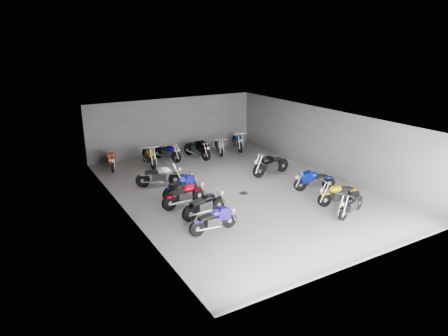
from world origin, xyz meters
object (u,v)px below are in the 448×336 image
(drain_grate, at_px, (244,193))
(motorcycle_right_e, at_px, (270,164))
(motorcycle_back_e, at_px, (219,147))
(motorcycle_back_f, at_px, (238,141))
(motorcycle_right_b, at_px, (339,194))
(motorcycle_back_b, at_px, (149,156))
(motorcycle_back_c, at_px, (167,152))
(motorcycle_left_c, at_px, (205,204))
(motorcycle_left_f, at_px, (160,176))
(motorcycle_left_e, at_px, (181,186))
(motorcycle_left_b, at_px, (214,220))
(motorcycle_left_d, at_px, (185,195))
(motorcycle_back_a, at_px, (111,160))
(motorcycle_right_a, at_px, (351,204))
(motorcycle_back_d, at_px, (197,149))
(motorcycle_right_c, at_px, (314,180))

(drain_grate, bearing_deg, motorcycle_right_e, 30.22)
(motorcycle_back_e, xyz_separation_m, motorcycle_back_f, (1.43, 0.25, 0.07))
(motorcycle_right_b, height_order, motorcycle_back_b, motorcycle_back_b)
(motorcycle_right_b, height_order, motorcycle_back_c, motorcycle_back_c)
(motorcycle_back_e, bearing_deg, motorcycle_left_c, 74.49)
(motorcycle_left_f, xyz_separation_m, motorcycle_back_f, (6.38, 3.57, 0.00))
(motorcycle_left_e, bearing_deg, motorcycle_left_b, -24.09)
(motorcycle_right_e, xyz_separation_m, motorcycle_back_c, (-3.47, 4.74, -0.05))
(drain_grate, xyz_separation_m, motorcycle_left_e, (-2.47, 1.04, 0.45))
(motorcycle_left_b, relative_size, motorcycle_back_e, 1.03)
(motorcycle_left_b, height_order, motorcycle_back_f, motorcycle_back_f)
(motorcycle_left_c, relative_size, motorcycle_left_d, 0.99)
(motorcycle_left_b, relative_size, motorcycle_back_c, 0.98)
(motorcycle_back_a, relative_size, motorcycle_back_b, 0.91)
(motorcycle_left_d, relative_size, motorcycle_right_e, 0.90)
(motorcycle_left_b, distance_m, motorcycle_right_b, 5.50)
(motorcycle_right_a, bearing_deg, motorcycle_back_d, -9.05)
(motorcycle_back_c, xyz_separation_m, motorcycle_back_f, (4.53, 0.00, 0.03))
(motorcycle_left_d, bearing_deg, motorcycle_right_a, 44.04)
(motorcycle_left_f, distance_m, motorcycle_right_b, 7.80)
(motorcycle_left_c, height_order, motorcycle_left_f, motorcycle_left_f)
(drain_grate, relative_size, motorcycle_back_b, 0.15)
(motorcycle_left_b, height_order, motorcycle_back_a, motorcycle_back_a)
(motorcycle_left_c, height_order, motorcycle_back_b, motorcycle_back_b)
(motorcycle_left_e, height_order, motorcycle_back_e, motorcycle_left_e)
(motorcycle_back_c, bearing_deg, motorcycle_back_a, -25.68)
(motorcycle_right_b, height_order, motorcycle_back_d, motorcycle_back_d)
(motorcycle_left_b, distance_m, motorcycle_right_a, 5.33)
(motorcycle_left_c, bearing_deg, motorcycle_left_d, -179.70)
(motorcycle_left_b, relative_size, motorcycle_right_c, 1.00)
(motorcycle_left_b, bearing_deg, motorcycle_right_c, 101.45)
(motorcycle_right_b, bearing_deg, motorcycle_back_c, 31.78)
(motorcycle_right_b, distance_m, motorcycle_back_b, 10.05)
(motorcycle_left_c, distance_m, motorcycle_back_b, 7.13)
(motorcycle_right_a, bearing_deg, motorcycle_back_b, 5.83)
(motorcycle_left_e, relative_size, motorcycle_back_c, 0.99)
(drain_grate, bearing_deg, motorcycle_left_e, 157.11)
(motorcycle_right_b, bearing_deg, motorcycle_back_d, 22.80)
(motorcycle_back_b, bearing_deg, motorcycle_right_e, 139.69)
(motorcycle_back_f, bearing_deg, motorcycle_left_d, 62.65)
(motorcycle_right_a, xyz_separation_m, motorcycle_right_e, (0.18, 5.36, 0.08))
(motorcycle_left_f, bearing_deg, motorcycle_left_e, 35.37)
(motorcycle_left_f, distance_m, motorcycle_back_b, 3.35)
(motorcycle_right_a, relative_size, motorcycle_back_b, 0.84)
(motorcycle_right_b, distance_m, motorcycle_right_c, 1.73)
(motorcycle_left_f, distance_m, motorcycle_back_f, 7.31)
(motorcycle_left_c, bearing_deg, drain_grate, 105.28)
(motorcycle_back_a, bearing_deg, motorcycle_right_e, 155.06)
(motorcycle_left_e, height_order, motorcycle_back_d, motorcycle_back_d)
(motorcycle_left_f, bearing_deg, motorcycle_back_d, 155.38)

